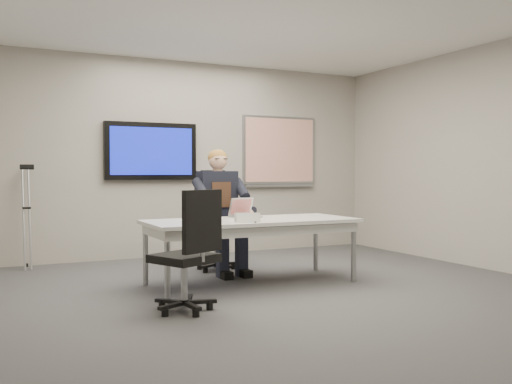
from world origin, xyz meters
name	(u,v)px	position (x,y,z in m)	size (l,w,h in m)	color
floor	(284,295)	(0.00, 0.00, 0.00)	(6.00, 6.00, 0.02)	#3B3B3E
ceiling	(284,7)	(0.00, 0.00, 2.80)	(6.00, 6.00, 0.02)	white
wall_back	(184,159)	(0.00, 3.00, 1.40)	(6.00, 0.02, 2.80)	#A09B91
wall_right	(503,156)	(3.00, 0.00, 1.40)	(0.02, 6.00, 2.80)	#A09B91
conference_table	(251,227)	(-0.03, 0.67, 0.62)	(2.27, 0.95, 0.70)	silver
tv_display	(151,151)	(-0.50, 2.95, 1.50)	(1.30, 0.09, 0.80)	black
whiteboard	(280,151)	(1.55, 2.97, 1.53)	(1.25, 0.08, 1.10)	gray
office_chair_far	(215,243)	(-0.05, 1.67, 0.33)	(0.54, 0.54, 1.05)	black
office_chair_near	(188,274)	(-1.07, -0.23, 0.33)	(0.67, 0.67, 1.06)	black
seated_person	(223,223)	(-0.06, 1.40, 0.60)	(0.46, 0.79, 1.48)	#1E2132
crutch	(27,216)	(-2.14, 2.77, 0.67)	(0.18, 0.39, 1.33)	#A2A4A9
laptop	(244,213)	(0.00, 0.93, 0.75)	(0.35, 0.35, 0.22)	#ACACAE
name_tent	(247,217)	(-0.23, 0.36, 0.75)	(0.24, 0.07, 0.10)	silver
pen	(255,222)	(-0.16, 0.32, 0.71)	(0.01, 0.01, 0.15)	black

